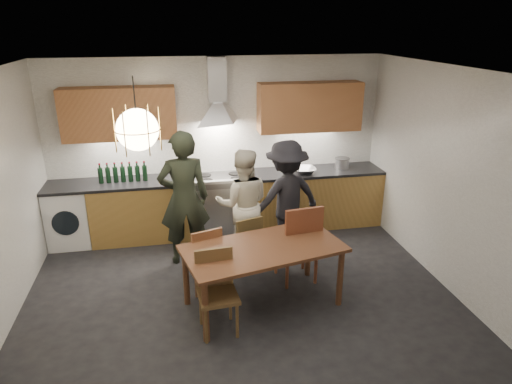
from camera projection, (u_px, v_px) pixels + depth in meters
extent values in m
plane|color=black|center=(243.00, 302.00, 5.31)|extent=(5.00, 5.00, 0.00)
cube|color=white|center=(218.00, 145.00, 6.92)|extent=(5.00, 0.02, 2.60)
cube|color=white|center=(300.00, 329.00, 2.78)|extent=(5.00, 0.02, 2.60)
cube|color=white|center=(454.00, 183.00, 5.29)|extent=(0.02, 4.50, 2.60)
cube|color=silver|center=(240.00, 72.00, 4.39)|extent=(5.00, 4.50, 0.02)
cube|color=#B88C46|center=(143.00, 211.00, 6.74)|extent=(1.45, 0.60, 0.86)
cube|color=#B88C46|center=(314.00, 199.00, 7.21)|extent=(2.05, 0.60, 0.86)
cube|color=white|center=(70.00, 216.00, 6.56)|extent=(0.58, 0.58, 0.85)
cube|color=black|center=(118.00, 183.00, 6.53)|extent=(2.05, 0.62, 0.04)
cube|color=black|center=(316.00, 171.00, 7.05)|extent=(2.05, 0.62, 0.04)
cube|color=silver|center=(222.00, 207.00, 6.96)|extent=(0.90, 0.60, 0.80)
cube|color=black|center=(224.00, 216.00, 6.70)|extent=(0.78, 0.02, 0.42)
cube|color=slate|center=(221.00, 180.00, 6.80)|extent=(0.90, 0.60, 0.08)
cube|color=silver|center=(223.00, 182.00, 6.54)|extent=(0.90, 0.08, 0.04)
cube|color=#B87747|center=(119.00, 113.00, 6.32)|extent=(1.55, 0.35, 0.72)
cube|color=#B87747|center=(310.00, 107.00, 6.80)|extent=(1.55, 0.35, 0.72)
cube|color=silver|center=(217.00, 79.00, 6.45)|extent=(0.26, 0.22, 0.62)
cylinder|color=black|center=(135.00, 103.00, 4.21)|extent=(0.01, 0.01, 0.50)
sphere|color=#FFE0A5|center=(137.00, 130.00, 4.30)|extent=(0.40, 0.40, 0.40)
torus|color=gold|center=(137.00, 130.00, 4.30)|extent=(0.43, 0.43, 0.01)
cube|color=brown|center=(263.00, 248.00, 5.01)|extent=(1.89, 1.24, 0.04)
cylinder|color=brown|center=(206.00, 312.00, 4.54)|extent=(0.07, 0.07, 0.70)
cylinder|color=brown|center=(186.00, 277.00, 5.15)|extent=(0.07, 0.07, 0.70)
cylinder|color=brown|center=(340.00, 278.00, 5.14)|extent=(0.07, 0.07, 0.70)
cylinder|color=brown|center=(308.00, 250.00, 5.75)|extent=(0.07, 0.07, 0.70)
cube|color=brown|center=(202.00, 258.00, 5.45)|extent=(0.48, 0.48, 0.04)
cube|color=brown|center=(207.00, 247.00, 5.23)|extent=(0.37, 0.15, 0.41)
cylinder|color=brown|center=(209.00, 265.00, 5.72)|extent=(0.03, 0.03, 0.39)
cylinder|color=brown|center=(220.00, 276.00, 5.47)|extent=(0.03, 0.03, 0.39)
cylinder|color=brown|center=(187.00, 271.00, 5.58)|extent=(0.03, 0.03, 0.39)
cylinder|color=brown|center=(196.00, 283.00, 5.33)|extent=(0.03, 0.03, 0.39)
cube|color=brown|center=(244.00, 244.00, 5.85)|extent=(0.45, 0.45, 0.03)
cube|color=brown|center=(250.00, 233.00, 5.65)|extent=(0.35, 0.14, 0.39)
cylinder|color=brown|center=(248.00, 250.00, 6.11)|extent=(0.03, 0.03, 0.37)
cylinder|color=brown|center=(259.00, 259.00, 5.87)|extent=(0.03, 0.03, 0.37)
cylinder|color=brown|center=(229.00, 255.00, 5.98)|extent=(0.03, 0.03, 0.37)
cylinder|color=brown|center=(239.00, 265.00, 5.74)|extent=(0.03, 0.03, 0.37)
cube|color=brown|center=(296.00, 242.00, 5.62)|extent=(0.53, 0.53, 0.04)
cube|color=brown|center=(304.00, 229.00, 5.33)|extent=(0.47, 0.10, 0.51)
cylinder|color=brown|center=(303.00, 252.00, 5.94)|extent=(0.04, 0.04, 0.48)
cylinder|color=brown|center=(316.00, 266.00, 5.60)|extent=(0.04, 0.04, 0.48)
cylinder|color=brown|center=(276.00, 256.00, 5.83)|extent=(0.04, 0.04, 0.48)
cylinder|color=brown|center=(287.00, 271.00, 5.49)|extent=(0.04, 0.04, 0.48)
cube|color=brown|center=(218.00, 296.00, 4.66)|extent=(0.43, 0.43, 0.04)
cube|color=brown|center=(214.00, 267.00, 4.74)|extent=(0.40, 0.07, 0.43)
cylinder|color=brown|center=(206.00, 326.00, 4.56)|extent=(0.03, 0.03, 0.41)
cylinder|color=brown|center=(201.00, 308.00, 4.85)|extent=(0.03, 0.03, 0.41)
cylinder|color=brown|center=(237.00, 321.00, 4.64)|extent=(0.03, 0.03, 0.41)
cylinder|color=brown|center=(230.00, 303.00, 4.93)|extent=(0.03, 0.03, 0.41)
imported|color=black|center=(184.00, 199.00, 5.91)|extent=(0.68, 0.47, 1.80)
imported|color=beige|center=(243.00, 204.00, 6.10)|extent=(0.81, 0.67, 1.52)
imported|color=black|center=(286.00, 197.00, 6.24)|extent=(1.15, 0.83, 1.60)
imported|color=silver|center=(304.00, 170.00, 6.90)|extent=(0.36, 0.36, 0.08)
cylinder|color=silver|center=(342.00, 163.00, 7.12)|extent=(0.29, 0.29, 0.15)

